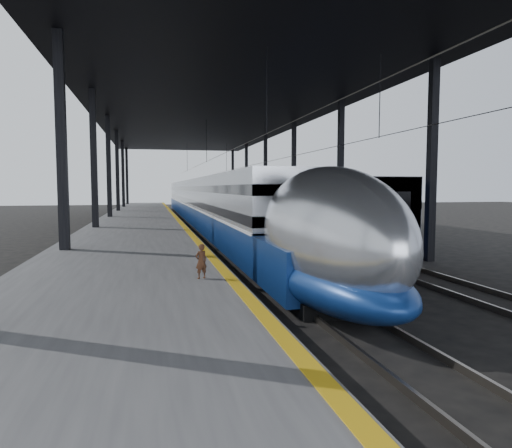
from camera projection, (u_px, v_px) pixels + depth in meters
name	position (u px, v px, depth m)	size (l,w,h in m)	color
ground	(243.00, 299.00, 13.61)	(160.00, 160.00, 0.00)	black
platform	(138.00, 228.00, 32.20)	(6.00, 80.00, 1.00)	#4C4C4F
yellow_strip	(178.00, 220.00, 32.79)	(0.30, 80.00, 0.01)	gold
rails	(249.00, 231.00, 34.04)	(6.52, 80.00, 0.16)	slate
canopy	(213.00, 107.00, 32.74)	(18.00, 75.00, 9.47)	black
tgv_train	(206.00, 204.00, 39.22)	(2.81, 65.20, 4.03)	#B8BBC0
second_train	(250.00, 202.00, 45.21)	(2.74, 56.05, 3.78)	navy
child	(201.00, 261.00, 11.57)	(0.32, 0.21, 0.89)	#472817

